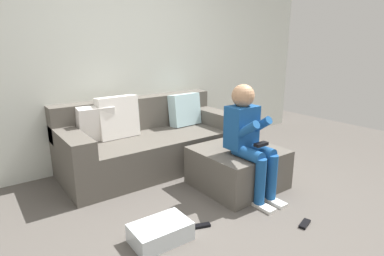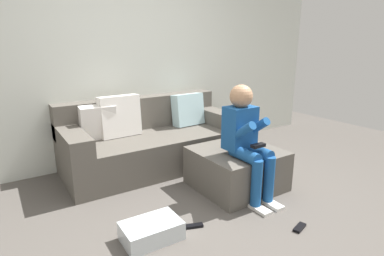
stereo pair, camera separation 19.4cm
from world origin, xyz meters
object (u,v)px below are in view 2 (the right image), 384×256
at_px(ottoman, 236,168).
at_px(remote_by_storage_bin, 193,226).
at_px(remote_near_ottoman, 300,228).
at_px(person_seated, 246,135).
at_px(storage_bin, 151,231).
at_px(couch_sectional, 151,140).

xyz_separation_m(ottoman, remote_by_storage_bin, (-0.79, -0.39, -0.19)).
bearing_deg(remote_near_ottoman, person_seated, 72.70).
bearing_deg(storage_bin, remote_near_ottoman, -26.47).
bearing_deg(remote_by_storage_bin, storage_bin, -166.93).
relative_size(couch_sectional, ottoman, 2.54).
distance_m(couch_sectional, remote_near_ottoman, 1.97).
bearing_deg(remote_near_ottoman, couch_sectional, 85.83).
xyz_separation_m(couch_sectional, remote_near_ottoman, (0.41, -1.90, -0.31)).
relative_size(ottoman, remote_near_ottoman, 5.55).
xyz_separation_m(storage_bin, remote_by_storage_bin, (0.35, -0.04, -0.06)).
bearing_deg(couch_sectional, ottoman, -64.49).
bearing_deg(ottoman, person_seated, -108.77).
relative_size(couch_sectional, person_seated, 1.90).
relative_size(storage_bin, remote_by_storage_bin, 2.65).
bearing_deg(ottoman, remote_near_ottoman, -94.91).
relative_size(remote_near_ottoman, remote_by_storage_bin, 0.88).
height_order(ottoman, storage_bin, ottoman).
xyz_separation_m(couch_sectional, ottoman, (0.49, -1.02, -0.12)).
relative_size(ottoman, person_seated, 0.75).
bearing_deg(couch_sectional, storage_bin, -115.71).
xyz_separation_m(ottoman, storage_bin, (-1.15, -0.35, -0.13)).
height_order(couch_sectional, remote_by_storage_bin, couch_sectional).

